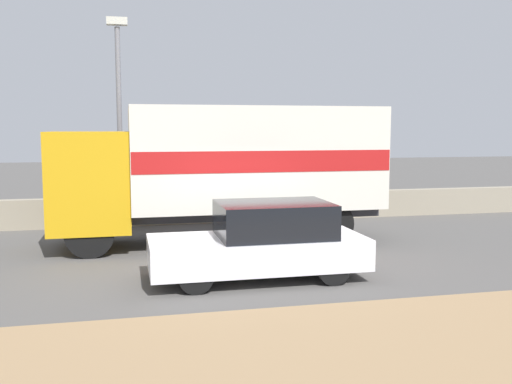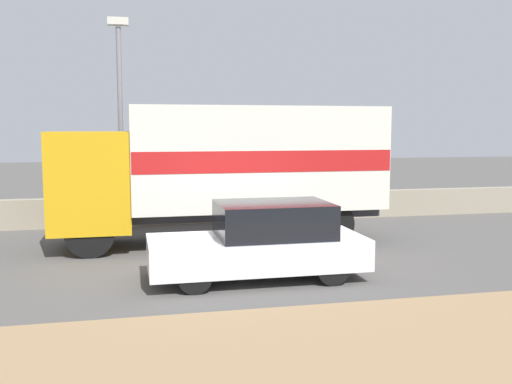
# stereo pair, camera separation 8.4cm
# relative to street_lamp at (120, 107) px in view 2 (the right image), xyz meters

# --- Properties ---
(ground_plane) EXTENTS (80.00, 80.00, 0.00)m
(ground_plane) POSITION_rel_street_lamp_xyz_m (2.62, -5.48, -3.47)
(ground_plane) COLOR #514F4C
(stone_wall_backdrop) EXTENTS (60.00, 0.35, 0.86)m
(stone_wall_backdrop) POSITION_rel_street_lamp_xyz_m (2.62, 0.73, -3.04)
(stone_wall_backdrop) COLOR gray
(stone_wall_backdrop) RESTS_ON ground_plane
(street_lamp) EXTENTS (0.56, 0.28, 5.87)m
(street_lamp) POSITION_rel_street_lamp_xyz_m (0.00, 0.00, 0.00)
(street_lamp) COLOR slate
(street_lamp) RESTS_ON ground_plane
(box_truck) EXTENTS (8.01, 2.44, 3.40)m
(box_truck) POSITION_rel_street_lamp_xyz_m (2.63, -2.44, -1.51)
(box_truck) COLOR gold
(box_truck) RESTS_ON ground_plane
(car_hatchback) EXTENTS (4.10, 1.71, 1.47)m
(car_hatchback) POSITION_rel_street_lamp_xyz_m (2.65, -5.97, -2.75)
(car_hatchback) COLOR silver
(car_hatchback) RESTS_ON ground_plane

